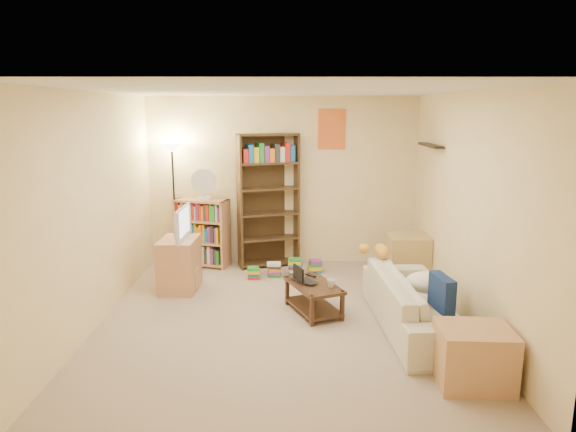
{
  "coord_description": "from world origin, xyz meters",
  "views": [
    {
      "loc": [
        0.06,
        -5.37,
        2.32
      ],
      "look_at": [
        0.07,
        0.66,
        1.05
      ],
      "focal_mm": 32.0,
      "sensor_mm": 36.0,
      "label": 1
    }
  ],
  "objects_px": {
    "side_table": "(407,257)",
    "floor_lamp": "(173,169)",
    "laptop": "(307,280)",
    "mug": "(331,283)",
    "end_cabinet": "(474,356)",
    "tabby_cat": "(379,250)",
    "tall_bookshelf": "(268,197)",
    "short_bookshelf": "(202,233)",
    "sofa": "(417,302)",
    "coffee_table": "(314,295)",
    "tv_stand": "(179,264)",
    "television": "(178,223)",
    "desk_fan": "(204,184)"
  },
  "relations": [
    {
      "from": "side_table",
      "to": "floor_lamp",
      "type": "bearing_deg",
      "value": 169.38
    },
    {
      "from": "laptop",
      "to": "mug",
      "type": "height_order",
      "value": "mug"
    },
    {
      "from": "end_cabinet",
      "to": "tabby_cat",
      "type": "bearing_deg",
      "value": 104.65
    },
    {
      "from": "laptop",
      "to": "side_table",
      "type": "relative_size",
      "value": 0.66
    },
    {
      "from": "tall_bookshelf",
      "to": "short_bookshelf",
      "type": "distance_m",
      "value": 1.12
    },
    {
      "from": "tabby_cat",
      "to": "side_table",
      "type": "xyz_separation_m",
      "value": [
        0.56,
        0.89,
        -0.35
      ]
    },
    {
      "from": "tabby_cat",
      "to": "short_bookshelf",
      "type": "relative_size",
      "value": 0.45
    },
    {
      "from": "sofa",
      "to": "coffee_table",
      "type": "xyz_separation_m",
      "value": [
        -1.08,
        0.43,
        -0.08
      ]
    },
    {
      "from": "end_cabinet",
      "to": "tv_stand",
      "type": "bearing_deg",
      "value": 141.65
    },
    {
      "from": "television",
      "to": "desk_fan",
      "type": "distance_m",
      "value": 1.07
    },
    {
      "from": "coffee_table",
      "to": "television",
      "type": "bearing_deg",
      "value": 132.49
    },
    {
      "from": "laptop",
      "to": "tv_stand",
      "type": "distance_m",
      "value": 1.77
    },
    {
      "from": "tabby_cat",
      "to": "floor_lamp",
      "type": "xyz_separation_m",
      "value": [
        -2.75,
        1.51,
        0.8
      ]
    },
    {
      "from": "tv_stand",
      "to": "desk_fan",
      "type": "relative_size",
      "value": 1.48
    },
    {
      "from": "tabby_cat",
      "to": "end_cabinet",
      "type": "distance_m",
      "value": 1.99
    },
    {
      "from": "short_bookshelf",
      "to": "floor_lamp",
      "type": "bearing_deg",
      "value": -163.13
    },
    {
      "from": "coffee_table",
      "to": "television",
      "type": "height_order",
      "value": "television"
    },
    {
      "from": "tall_bookshelf",
      "to": "short_bookshelf",
      "type": "height_order",
      "value": "tall_bookshelf"
    },
    {
      "from": "mug",
      "to": "short_bookshelf",
      "type": "bearing_deg",
      "value": 132.18
    },
    {
      "from": "coffee_table",
      "to": "short_bookshelf",
      "type": "relative_size",
      "value": 0.88
    },
    {
      "from": "tabby_cat",
      "to": "laptop",
      "type": "xyz_separation_m",
      "value": [
        -0.86,
        -0.23,
        -0.3
      ]
    },
    {
      "from": "coffee_table",
      "to": "tv_stand",
      "type": "relative_size",
      "value": 1.32
    },
    {
      "from": "mug",
      "to": "end_cabinet",
      "type": "xyz_separation_m",
      "value": [
        1.09,
        -1.46,
        -0.14
      ]
    },
    {
      "from": "tall_bookshelf",
      "to": "mug",
      "type": "bearing_deg",
      "value": -84.63
    },
    {
      "from": "tall_bookshelf",
      "to": "short_bookshelf",
      "type": "bearing_deg",
      "value": 163.77
    },
    {
      "from": "tabby_cat",
      "to": "desk_fan",
      "type": "distance_m",
      "value": 2.79
    },
    {
      "from": "end_cabinet",
      "to": "sofa",
      "type": "bearing_deg",
      "value": 99.82
    },
    {
      "from": "sofa",
      "to": "desk_fan",
      "type": "distance_m",
      "value": 3.54
    },
    {
      "from": "tabby_cat",
      "to": "floor_lamp",
      "type": "bearing_deg",
      "value": 151.18
    },
    {
      "from": "television",
      "to": "desk_fan",
      "type": "relative_size",
      "value": 1.57
    },
    {
      "from": "end_cabinet",
      "to": "tall_bookshelf",
      "type": "bearing_deg",
      "value": 118.67
    },
    {
      "from": "tv_stand",
      "to": "side_table",
      "type": "relative_size",
      "value": 1.1
    },
    {
      "from": "sofa",
      "to": "mug",
      "type": "xyz_separation_m",
      "value": [
        -0.9,
        0.32,
        0.1
      ]
    },
    {
      "from": "sofa",
      "to": "tv_stand",
      "type": "relative_size",
      "value": 2.99
    },
    {
      "from": "tabby_cat",
      "to": "desk_fan",
      "type": "xyz_separation_m",
      "value": [
        -2.3,
        1.47,
        0.58
      ]
    },
    {
      "from": "floor_lamp",
      "to": "tv_stand",
      "type": "bearing_deg",
      "value": -75.95
    },
    {
      "from": "sofa",
      "to": "mug",
      "type": "height_order",
      "value": "sofa"
    },
    {
      "from": "television",
      "to": "coffee_table",
      "type": "bearing_deg",
      "value": -112.6
    },
    {
      "from": "short_bookshelf",
      "to": "mug",
      "type": "bearing_deg",
      "value": -30.96
    },
    {
      "from": "coffee_table",
      "to": "laptop",
      "type": "xyz_separation_m",
      "value": [
        -0.07,
        0.09,
        0.15
      ]
    },
    {
      "from": "desk_fan",
      "to": "floor_lamp",
      "type": "xyz_separation_m",
      "value": [
        -0.45,
        0.05,
        0.22
      ]
    },
    {
      "from": "desk_fan",
      "to": "end_cabinet",
      "type": "relative_size",
      "value": 0.75
    },
    {
      "from": "mug",
      "to": "short_bookshelf",
      "type": "relative_size",
      "value": 0.12
    },
    {
      "from": "tall_bookshelf",
      "to": "short_bookshelf",
      "type": "xyz_separation_m",
      "value": [
        -0.99,
        0.0,
        -0.53
      ]
    },
    {
      "from": "floor_lamp",
      "to": "end_cabinet",
      "type": "relative_size",
      "value": 3.01
    },
    {
      "from": "desk_fan",
      "to": "short_bookshelf",
      "type": "bearing_deg",
      "value": 140.09
    },
    {
      "from": "sofa",
      "to": "mug",
      "type": "bearing_deg",
      "value": 67.2
    },
    {
      "from": "mug",
      "to": "floor_lamp",
      "type": "height_order",
      "value": "floor_lamp"
    },
    {
      "from": "tv_stand",
      "to": "end_cabinet",
      "type": "xyz_separation_m",
      "value": [
        2.98,
        -2.36,
        -0.09
      ]
    },
    {
      "from": "tall_bookshelf",
      "to": "end_cabinet",
      "type": "distance_m",
      "value": 3.96
    }
  ]
}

